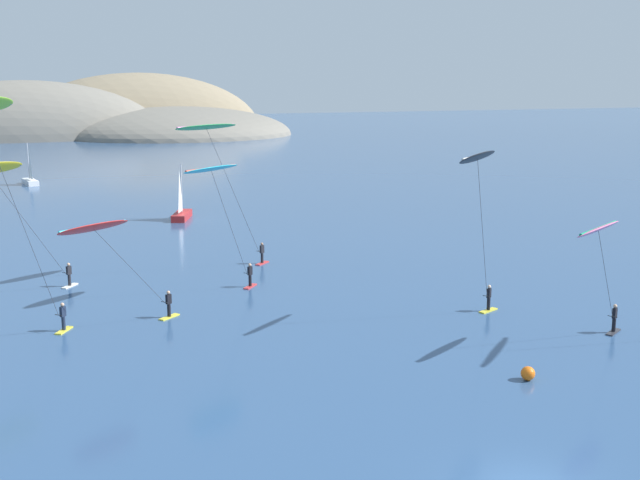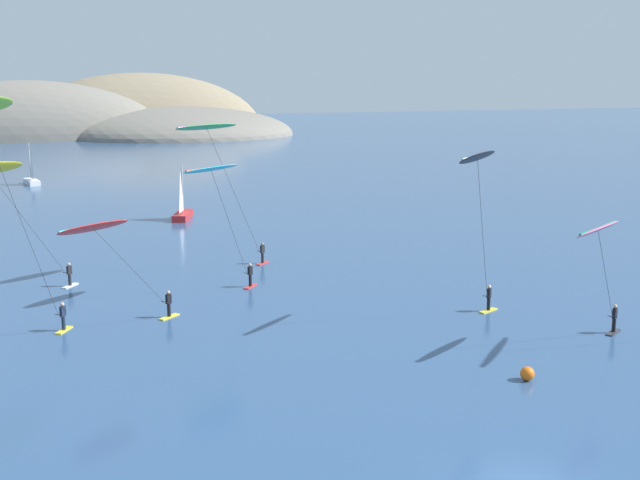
% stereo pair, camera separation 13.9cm
% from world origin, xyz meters
% --- Properties ---
extents(headland_island, '(101.18, 55.66, 31.94)m').
position_xyz_m(headland_island, '(10.38, 191.81, 0.00)').
color(headland_island, slate).
rests_on(headland_island, ground).
extents(sailboat_near, '(3.15, 5.84, 5.70)m').
position_xyz_m(sailboat_near, '(0.16, 60.62, 0.64)').
color(sailboat_near, '#B22323').
rests_on(sailboat_near, ground).
extents(sailboat_far, '(2.19, 5.97, 5.70)m').
position_xyz_m(sailboat_far, '(-13.84, 95.80, 0.64)').
color(sailboat_far, white).
rests_on(sailboat_far, ground).
extents(kitesurfer_red, '(7.48, 5.12, 6.82)m').
position_xyz_m(kitesurfer_red, '(-11.99, 23.17, 5.87)').
color(kitesurfer_red, yellow).
rests_on(kitesurfer_red, ground).
extents(kitesurfer_pink, '(6.41, 4.10, 7.01)m').
position_xyz_m(kitesurfer_pink, '(12.61, 11.71, 6.08)').
color(kitesurfer_pink, '#2D2D33').
rests_on(kitesurfer_pink, ground).
extents(kitesurfer_black, '(5.49, 4.28, 10.42)m').
position_xyz_m(kitesurfer_black, '(8.94, 18.03, 9.14)').
color(kitesurfer_black, yellow).
rests_on(kitesurfer_black, ground).
extents(kitesurfer_cyan, '(6.22, 4.90, 9.02)m').
position_xyz_m(kitesurfer_cyan, '(-4.08, 28.96, 8.08)').
color(kitesurfer_cyan, red).
rests_on(kitesurfer_cyan, ground).
extents(kitesurfer_green, '(8.36, 5.25, 11.33)m').
position_xyz_m(kitesurfer_green, '(-2.76, 35.16, 10.30)').
color(kitesurfer_green, red).
rests_on(kitesurfer_green, ground).
extents(marker_buoy, '(0.70, 0.70, 0.70)m').
position_xyz_m(marker_buoy, '(6.32, 8.87, 0.35)').
color(marker_buoy, orange).
rests_on(marker_buoy, ground).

